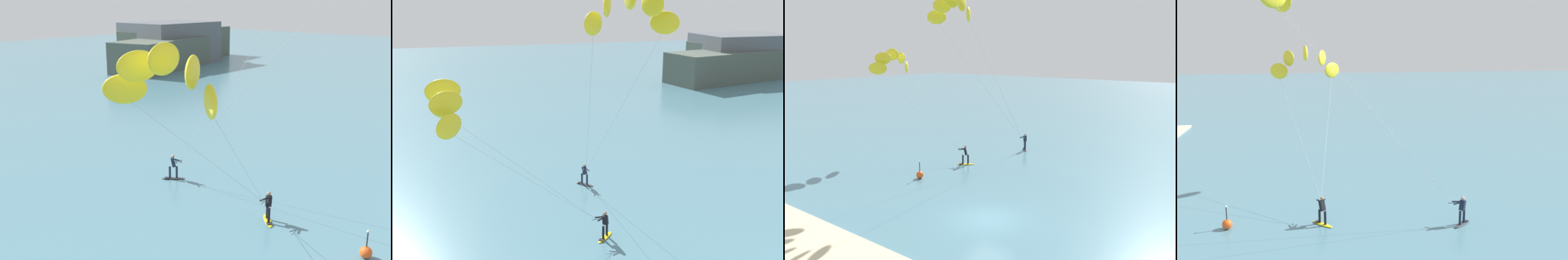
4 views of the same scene
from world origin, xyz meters
The scene contains 4 objects.
ground_plane centered at (0.00, 0.00, 0.00)m, with size 240.00×240.00×0.00m, color slate.
kitesurfer_nearshore centered at (-8.38, 6.79, 12.27)m, with size 4.79×11.31×13.98m.
kitesurfer_mid_water centered at (-16.67, 7.55, 8.35)m, with size 9.81×5.05×9.87m.
marker_buoy centered at (-8.94, 3.05, 0.30)m, with size 0.56×0.56×1.38m.
Camera 3 is at (14.24, -18.53, 9.64)m, focal length 38.99 mm.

